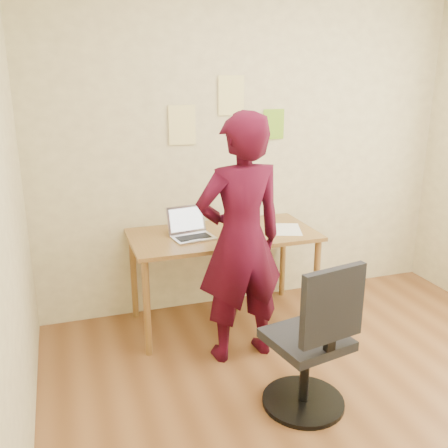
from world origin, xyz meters
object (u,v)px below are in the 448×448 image
object	(u,v)px
desk	(223,244)
laptop	(191,230)
office_chair	(313,349)
person	(241,241)
phone	(257,238)

from	to	relation	value
desk	laptop	size ratio (longest dim) A/B	4.21
laptop	office_chair	distance (m)	1.31
laptop	office_chair	world-z (taller)	laptop
laptop	person	world-z (taller)	person
desk	person	distance (m)	0.53
laptop	phone	size ratio (longest dim) A/B	2.57
desk	laptop	bearing A→B (deg)	-178.57
phone	office_chair	distance (m)	1.04
phone	laptop	bearing A→B (deg)	136.98
desk	office_chair	xyz separation A→B (m)	(0.14, -1.20, -0.25)
desk	phone	distance (m)	0.30
phone	office_chair	xyz separation A→B (m)	(-0.05, -0.99, -0.34)
office_chair	person	size ratio (longest dim) A/B	0.56
desk	phone	size ratio (longest dim) A/B	10.82
desk	person	xyz separation A→B (m)	(-0.04, -0.49, 0.19)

